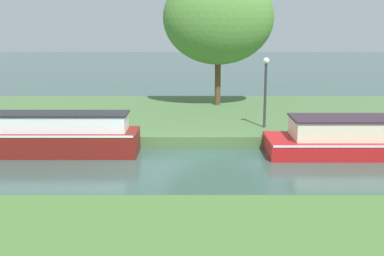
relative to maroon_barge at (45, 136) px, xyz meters
The scene contains 8 objects.
ground_plane 4.94m from the maroon_barge, 14.17° to the right, with size 120.00×120.00×0.00m, color #334F47.
riverbank_far 7.51m from the maroon_barge, 50.67° to the left, with size 72.00×10.00×0.40m, color #496C3D.
maroon_barge is the anchor object (origin of this frame).
red_narrowboat 10.04m from the maroon_barge, ahead, with size 4.88×2.11×1.26m.
willow_tree_left 10.73m from the maroon_barge, 51.46° to the left, with size 5.23×3.42×6.32m.
lamp_post 8.28m from the maroon_barge, 17.89° to the left, with size 0.24×0.24×2.66m.
mooring_post_near 1.90m from the maroon_barge, 37.88° to the left, with size 0.13×0.13×0.63m, color brown.
mooring_post_far 10.49m from the maroon_barge, ahead, with size 0.13×0.13×0.54m, color #493B21.
Camera 1 is at (0.24, -15.14, 4.36)m, focal length 47.03 mm.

